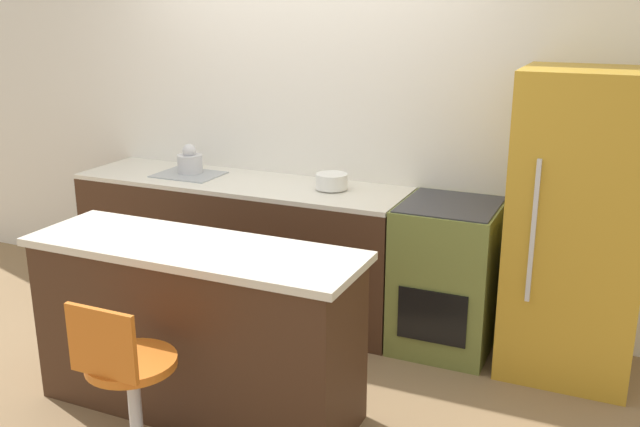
# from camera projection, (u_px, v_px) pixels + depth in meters

# --- Properties ---
(ground_plane) EXTENTS (14.00, 14.00, 0.00)m
(ground_plane) POSITION_uv_depth(u_px,v_px,m) (263.00, 333.00, 4.62)
(ground_plane) COLOR #8E704C
(wall_back) EXTENTS (8.00, 0.06, 2.60)m
(wall_back) POSITION_uv_depth(u_px,v_px,m) (306.00, 119.00, 4.84)
(wall_back) COLOR white
(wall_back) RESTS_ON ground_plane
(back_counter) EXTENTS (2.29, 0.62, 0.92)m
(back_counter) POSITION_uv_depth(u_px,v_px,m) (241.00, 245.00, 4.91)
(back_counter) COLOR #422819
(back_counter) RESTS_ON ground_plane
(kitchen_island) EXTENTS (1.75, 0.57, 0.91)m
(kitchen_island) POSITION_uv_depth(u_px,v_px,m) (197.00, 328.00, 3.66)
(kitchen_island) COLOR #422819
(kitchen_island) RESTS_ON ground_plane
(oven_range) EXTENTS (0.58, 0.64, 0.92)m
(oven_range) POSITION_uv_depth(u_px,v_px,m) (447.00, 276.00, 4.35)
(oven_range) COLOR olive
(oven_range) RESTS_ON ground_plane
(refrigerator) EXTENTS (0.71, 0.66, 1.73)m
(refrigerator) POSITION_uv_depth(u_px,v_px,m) (577.00, 227.00, 3.95)
(refrigerator) COLOR gold
(refrigerator) RESTS_ON ground_plane
(stool_chair) EXTENTS (0.41, 0.41, 0.86)m
(stool_chair) POSITION_uv_depth(u_px,v_px,m) (129.00, 390.00, 3.17)
(stool_chair) COLOR #B7B7BC
(stool_chair) RESTS_ON ground_plane
(kettle) EXTENTS (0.17, 0.17, 0.20)m
(kettle) POSITION_uv_depth(u_px,v_px,m) (190.00, 161.00, 4.95)
(kettle) COLOR silver
(kettle) RESTS_ON back_counter
(mixing_bowl) EXTENTS (0.20, 0.20, 0.10)m
(mixing_bowl) POSITION_uv_depth(u_px,v_px,m) (332.00, 181.00, 4.54)
(mixing_bowl) COLOR white
(mixing_bowl) RESTS_ON back_counter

